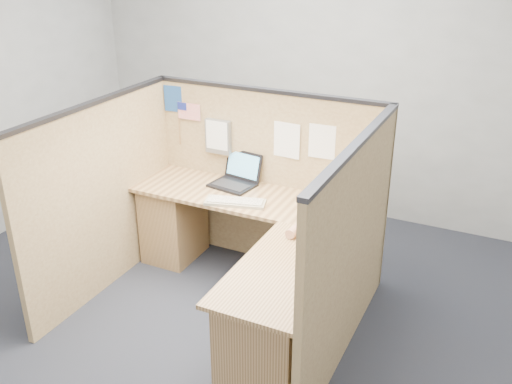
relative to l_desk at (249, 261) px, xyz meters
The scene contains 13 objects.
floor 0.52m from the l_desk, 122.80° to the right, with size 5.00×5.00×0.00m, color black.
wall_back 2.22m from the l_desk, 95.35° to the left, with size 5.00×5.00×0.00m, color gray.
cubicle_partitions 0.44m from the l_desk, 142.47° to the left, with size 2.06×1.83×1.53m.
l_desk is the anchor object (origin of this frame).
laptop 0.80m from the l_desk, 125.45° to the left, with size 0.39×0.39×0.25m.
keyboard 0.47m from the l_desk, 136.23° to the left, with size 0.50×0.28×0.03m.
mouse 0.55m from the l_desk, 27.04° to the left, with size 0.11×0.06×0.04m, color #BCBCC1.
hand_forearm 0.54m from the l_desk, ahead, with size 0.11×0.38×0.08m.
blue_poster 1.59m from the l_desk, 147.27° to the left, with size 0.17×0.00×0.23m, color navy.
american_flag 1.43m from the l_desk, 144.11° to the left, with size 0.22×0.01×0.39m.
file_holder 1.14m from the l_desk, 133.11° to the left, with size 0.23×0.05×0.29m.
paper_left 1.08m from the l_desk, 66.70° to the left, with size 0.21×0.00×0.27m, color white.
paper_right 1.01m from the l_desk, 90.12° to the left, with size 0.23×0.00×0.29m, color white.
Camera 1 is at (1.84, -3.02, 2.62)m, focal length 40.00 mm.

